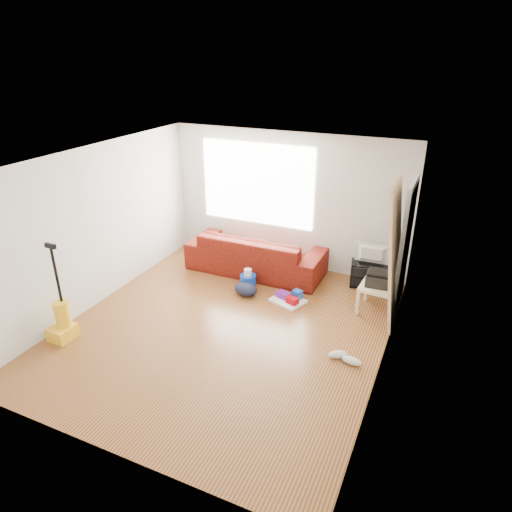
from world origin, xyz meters
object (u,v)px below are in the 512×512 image
at_px(tv_stand, 369,274).
at_px(side_table, 379,289).
at_px(backpack, 246,295).
at_px(bucket, 248,289).
at_px(vacuum, 62,321).
at_px(sofa, 256,271).
at_px(cleaning_tray, 289,299).

relative_size(tv_stand, side_table, 1.17).
xyz_separation_m(side_table, backpack, (-2.11, -0.39, -0.38)).
xyz_separation_m(bucket, backpack, (0.04, -0.18, 0.00)).
xyz_separation_m(backpack, vacuum, (-1.84, -2.19, 0.27)).
relative_size(sofa, vacuum, 1.73).
bearing_deg(tv_stand, side_table, -80.80).
bearing_deg(bucket, tv_stand, 28.10).
height_order(tv_stand, bucket, tv_stand).
xyz_separation_m(side_table, vacuum, (-3.95, -2.58, -0.12)).
distance_m(bucket, backpack, 0.18).
bearing_deg(sofa, vacuum, 62.37).
relative_size(side_table, backpack, 1.47).
height_order(bucket, vacuum, vacuum).
relative_size(tv_stand, vacuum, 0.48).
bearing_deg(tv_stand, vacuum, -149.25).
height_order(side_table, backpack, side_table).
height_order(sofa, side_table, side_table).
height_order(backpack, vacuum, vacuum).
bearing_deg(backpack, bucket, 117.85).
xyz_separation_m(bucket, cleaning_tray, (0.79, -0.10, 0.06)).
xyz_separation_m(sofa, tv_stand, (2.03, 0.27, 0.22)).
height_order(tv_stand, cleaning_tray, tv_stand).
xyz_separation_m(sofa, side_table, (2.33, -0.51, 0.38)).
height_order(sofa, vacuum, vacuum).
relative_size(side_table, bucket, 2.15).
bearing_deg(tv_stand, cleaning_tray, -146.36).
height_order(side_table, cleaning_tray, side_table).
bearing_deg(bucket, cleaning_tray, -6.94).
height_order(sofa, bucket, sofa).
height_order(side_table, vacuum, vacuum).
relative_size(backpack, vacuum, 0.28).
distance_m(side_table, cleaning_tray, 1.44).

